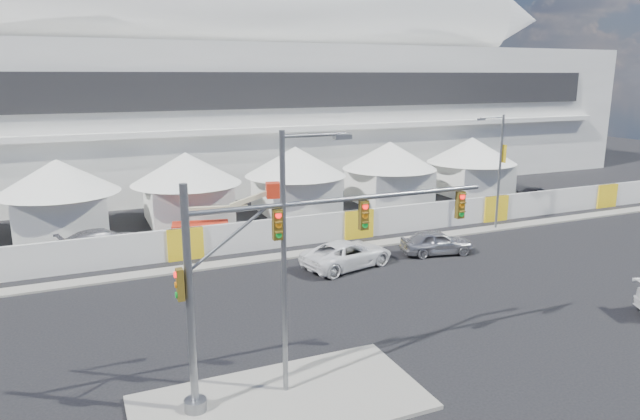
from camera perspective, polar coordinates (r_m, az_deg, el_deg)
name	(u,v)px	position (r m, az deg, el deg)	size (l,w,h in m)	color
ground	(388,338)	(25.59, 6.79, -12.58)	(160.00, 160.00, 0.00)	black
median_island	(281,402)	(20.92, -3.91, -18.65)	(10.00, 5.00, 0.15)	gray
far_curb	(532,223)	(46.66, 20.45, -1.26)	(80.00, 1.20, 0.12)	gray
stadium	(269,91)	(64.64, -5.11, 11.80)	(80.00, 24.80, 21.98)	silver
tent_row	(243,177)	(46.17, -7.70, 3.25)	(53.40, 8.40, 5.40)	white
hoarding_fence	(358,224)	(39.94, 3.82, -1.40)	(70.00, 0.25, 2.00)	silver
scaffold_tower	(558,116)	(80.50, 22.73, 8.67)	(4.40, 4.40, 12.00)	#595B60
sedan_silver	(437,242)	(37.05, 11.60, -3.18)	(4.60, 1.85, 1.57)	#A1A1A5
pickup_curb	(347,254)	(33.96, 2.75, -4.41)	(5.75, 2.65, 1.60)	white
lot_car_b	(538,194)	(55.52, 20.95, 1.55)	(3.72, 1.50, 1.27)	black
lot_car_c	(103,241)	(39.07, -20.90, -2.93)	(5.44, 2.21, 1.58)	#A6A5AA
traffic_mast	(261,278)	(19.35, -5.95, -6.73)	(11.56, 0.76, 7.77)	slate
streetlight_median	(290,247)	(19.38, -2.98, -3.70)	(2.57, 0.26, 9.27)	slate
streetlight_curb	(498,164)	(43.24, 17.39, 4.42)	(2.49, 0.56, 8.41)	gray
boom_lift	(211,224)	(40.46, -10.88, -1.38)	(7.72, 2.48, 3.83)	red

